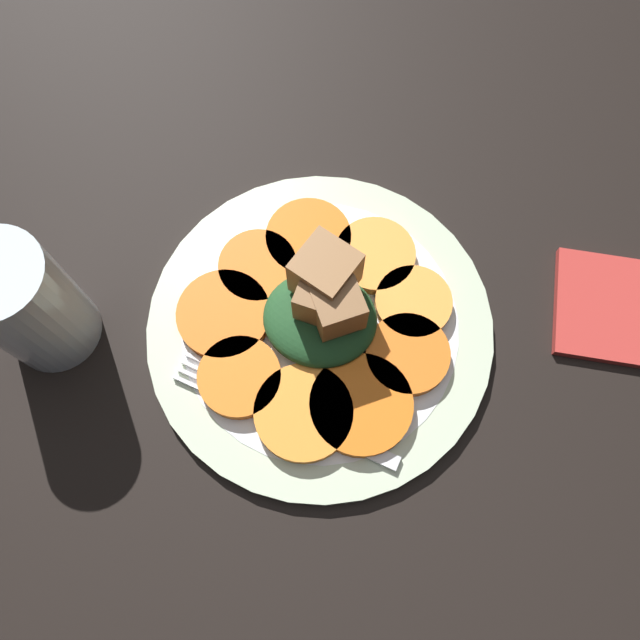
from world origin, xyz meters
TOP-DOWN VIEW (x-y plane):
  - table_slab at (0.00, 0.00)cm, footprint 120.00×120.00cm
  - plate at (0.00, 0.00)cm, footprint 27.97×27.97cm
  - carrot_slice_0 at (-2.21, 7.22)cm, footprint 7.15×7.15cm
  - carrot_slice_1 at (-5.86, 3.92)cm, footprint 6.46×6.46cm
  - carrot_slice_2 at (-7.69, -0.68)cm, footprint 7.50×7.50cm
  - carrot_slice_3 at (-5.35, -5.51)cm, footprint 6.46×6.46cm
  - carrot_slice_4 at (-0.17, -7.41)cm, footprint 7.53×7.53cm
  - carrot_slice_5 at (4.20, -6.07)cm, footprint 7.90×7.90cm
  - carrot_slice_6 at (7.20, -1.52)cm, footprint 6.59×6.59cm
  - carrot_slice_7 at (7.13, 2.89)cm, footprint 6.20×6.20cm
  - carrot_slice_8 at (3.50, 6.58)cm, footprint 6.69×6.69cm
  - center_pile at (0.28, 0.55)cm, footprint 9.00×9.21cm
  - fork at (-1.78, -7.50)cm, footprint 18.25×6.36cm
  - water_glass at (-21.19, -3.74)cm, footprint 7.21×7.21cm

SIDE VIEW (x-z plane):
  - table_slab at x=0.00cm, z-range 0.00..2.00cm
  - plate at x=0.00cm, z-range 1.99..3.04cm
  - fork at x=-1.78cm, z-range 3.10..3.50cm
  - carrot_slice_0 at x=-2.21cm, z-range 3.10..4.17cm
  - carrot_slice_1 at x=-5.86cm, z-range 3.10..4.17cm
  - carrot_slice_2 at x=-7.69cm, z-range 3.10..4.17cm
  - carrot_slice_3 at x=-5.35cm, z-range 3.10..4.17cm
  - carrot_slice_4 at x=-0.17cm, z-range 3.10..4.17cm
  - carrot_slice_5 at x=4.20cm, z-range 3.10..4.17cm
  - carrot_slice_6 at x=7.20cm, z-range 3.10..4.17cm
  - carrot_slice_7 at x=7.13cm, z-range 3.10..4.17cm
  - carrot_slice_8 at x=3.50cm, z-range 3.10..4.17cm
  - center_pile at x=0.28cm, z-range 2.44..9.30cm
  - water_glass at x=-21.19cm, z-range 2.00..13.39cm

